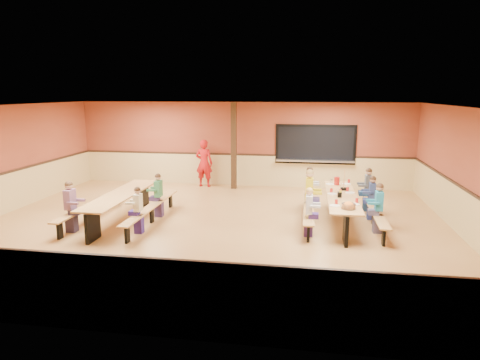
# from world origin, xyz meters

# --- Properties ---
(ground) EXTENTS (12.00, 12.00, 0.00)m
(ground) POSITION_xyz_m (0.00, 0.00, 0.00)
(ground) COLOR #A4723E
(ground) RESTS_ON ground
(room_envelope) EXTENTS (12.04, 10.04, 3.02)m
(room_envelope) POSITION_xyz_m (0.00, 0.00, 0.69)
(room_envelope) COLOR brown
(room_envelope) RESTS_ON ground
(kitchen_pass_through) EXTENTS (2.78, 0.28, 1.38)m
(kitchen_pass_through) POSITION_xyz_m (2.60, 4.96, 1.49)
(kitchen_pass_through) COLOR black
(kitchen_pass_through) RESTS_ON ground
(structural_post) EXTENTS (0.18, 0.18, 3.00)m
(structural_post) POSITION_xyz_m (-0.20, 4.40, 1.50)
(structural_post) COLOR black
(structural_post) RESTS_ON ground
(cafeteria_table_main) EXTENTS (1.91, 3.70, 0.74)m
(cafeteria_table_main) POSITION_xyz_m (3.24, 0.82, 0.53)
(cafeteria_table_main) COLOR tan
(cafeteria_table_main) RESTS_ON ground
(cafeteria_table_second) EXTENTS (1.91, 3.70, 0.74)m
(cafeteria_table_second) POSITION_xyz_m (-2.45, 0.09, 0.53)
(cafeteria_table_second) COLOR tan
(cafeteria_table_second) RESTS_ON ground
(seated_child_white_left) EXTENTS (0.34, 0.28, 1.15)m
(seated_child_white_left) POSITION_xyz_m (2.42, -0.35, 0.58)
(seated_child_white_left) COLOR silver
(seated_child_white_left) RESTS_ON ground
(seated_adult_yellow) EXTENTS (0.43, 0.35, 1.32)m
(seated_adult_yellow) POSITION_xyz_m (2.42, 1.06, 0.66)
(seated_adult_yellow) COLOR gold
(seated_adult_yellow) RESTS_ON ground
(seated_child_grey_left) EXTENTS (0.37, 0.31, 1.22)m
(seated_child_grey_left) POSITION_xyz_m (2.42, 2.10, 0.61)
(seated_child_grey_left) COLOR silver
(seated_child_grey_left) RESTS_ON ground
(seated_child_teal_right) EXTENTS (0.37, 0.30, 1.20)m
(seated_child_teal_right) POSITION_xyz_m (4.07, 0.17, 0.60)
(seated_child_teal_right) COLOR teal
(seated_child_teal_right) RESTS_ON ground
(seated_child_navy_right) EXTENTS (0.34, 0.28, 1.16)m
(seated_child_navy_right) POSITION_xyz_m (4.07, 1.30, 0.58)
(seated_child_navy_right) COLOR navy
(seated_child_navy_right) RESTS_ON ground
(seated_child_char_right) EXTENTS (0.37, 0.31, 1.22)m
(seated_child_char_right) POSITION_xyz_m (4.07, 2.14, 0.61)
(seated_child_char_right) COLOR #45494F
(seated_child_char_right) RESTS_ON ground
(seated_child_purple_sec) EXTENTS (0.38, 0.31, 1.24)m
(seated_child_purple_sec) POSITION_xyz_m (-3.27, -0.94, 0.62)
(seated_child_purple_sec) COLOR #7C5271
(seated_child_purple_sec) RESTS_ON ground
(seated_child_green_sec) EXTENTS (0.35, 0.29, 1.17)m
(seated_child_green_sec) POSITION_xyz_m (-1.62, 0.65, 0.59)
(seated_child_green_sec) COLOR #347245
(seated_child_green_sec) RESTS_ON ground
(seated_child_tan_sec) EXTENTS (0.33, 0.27, 1.12)m
(seated_child_tan_sec) POSITION_xyz_m (-1.62, -0.77, 0.56)
(seated_child_tan_sec) COLOR beige
(seated_child_tan_sec) RESTS_ON ground
(standing_woman) EXTENTS (0.65, 0.46, 1.70)m
(standing_woman) POSITION_xyz_m (-1.31, 4.55, 0.85)
(standing_woman) COLOR #AF1415
(standing_woman) RESTS_ON ground
(punch_pitcher) EXTENTS (0.16, 0.16, 0.22)m
(punch_pitcher) POSITION_xyz_m (3.19, 2.11, 0.85)
(punch_pitcher) COLOR #AF1D17
(punch_pitcher) RESTS_ON cafeteria_table_main
(chip_bowl) EXTENTS (0.32, 0.32, 0.15)m
(chip_bowl) POSITION_xyz_m (3.30, -0.49, 0.81)
(chip_bowl) COLOR orange
(chip_bowl) RESTS_ON cafeteria_table_main
(napkin_dispenser) EXTENTS (0.10, 0.14, 0.13)m
(napkin_dispenser) POSITION_xyz_m (3.17, 0.62, 0.80)
(napkin_dispenser) COLOR black
(napkin_dispenser) RESTS_ON cafeteria_table_main
(condiment_mustard) EXTENTS (0.06, 0.06, 0.17)m
(condiment_mustard) POSITION_xyz_m (3.19, 0.62, 0.82)
(condiment_mustard) COLOR yellow
(condiment_mustard) RESTS_ON cafeteria_table_main
(condiment_ketchup) EXTENTS (0.06, 0.06, 0.17)m
(condiment_ketchup) POSITION_xyz_m (3.20, 0.74, 0.82)
(condiment_ketchup) COLOR #B2140F
(condiment_ketchup) RESTS_ON cafeteria_table_main
(table_paddle) EXTENTS (0.16, 0.16, 0.56)m
(table_paddle) POSITION_xyz_m (3.34, 1.45, 0.88)
(table_paddle) COLOR black
(table_paddle) RESTS_ON cafeteria_table_main
(place_settings) EXTENTS (0.65, 3.30, 0.11)m
(place_settings) POSITION_xyz_m (3.24, 0.82, 0.80)
(place_settings) COLOR beige
(place_settings) RESTS_ON cafeteria_table_main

